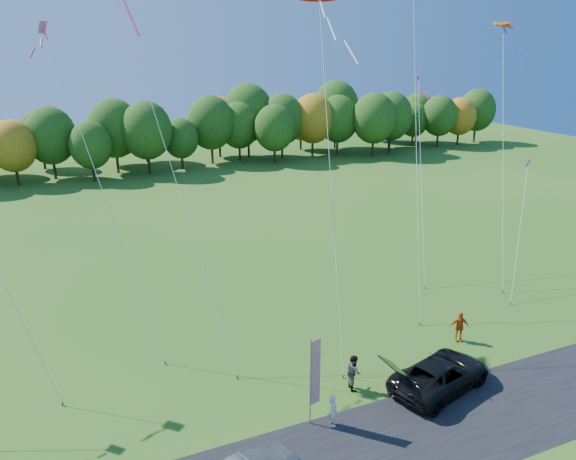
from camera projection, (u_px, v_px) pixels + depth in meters
name	position (u px, v px, depth m)	size (l,w,h in m)	color
ground	(337.00, 398.00, 27.89)	(160.00, 160.00, 0.00)	#2A5A17
asphalt_strip	(381.00, 449.00, 24.42)	(90.00, 6.00, 0.01)	black
tree_line	(140.00, 174.00, 75.53)	(116.00, 12.00, 10.00)	#1E4711
black_suv	(441.00, 374.00, 28.47)	(2.72, 5.89, 1.64)	black
person_tailgate_a	(333.00, 410.00, 25.69)	(0.60, 0.39, 1.64)	silver
person_tailgate_b	(353.00, 372.00, 28.46)	(0.90, 0.70, 1.86)	gray
person_east	(459.00, 327.00, 32.99)	(1.09, 0.45, 1.86)	#C75212
feather_flag	(314.00, 371.00, 25.33)	(0.57, 0.18, 4.39)	#999999
kite_delta_blue	(167.00, 153.00, 30.36)	(5.02, 12.58, 23.21)	#4C3F33
kite_parafoil_orange	(415.00, 53.00, 36.69)	(7.73, 13.60, 32.72)	#4C3F33
kite_delta_red	(330.00, 171.00, 30.76)	(3.92, 9.73, 20.77)	#4C3F33
kite_parafoil_rainbow	(503.00, 151.00, 41.32)	(6.78, 8.89, 18.63)	#4C3F33
kite_diamond_yellow	(3.00, 282.00, 26.84)	(4.30, 5.45, 12.26)	#4C3F33
kite_diamond_white	(421.00, 176.00, 41.88)	(4.27, 8.09, 15.17)	#4C3F33
kite_diamond_pink	(105.00, 199.00, 29.83)	(4.40, 6.44, 18.17)	#4C3F33
kite_diamond_blue_low	(520.00, 230.00, 39.61)	(5.66, 5.42, 8.89)	#4C3F33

